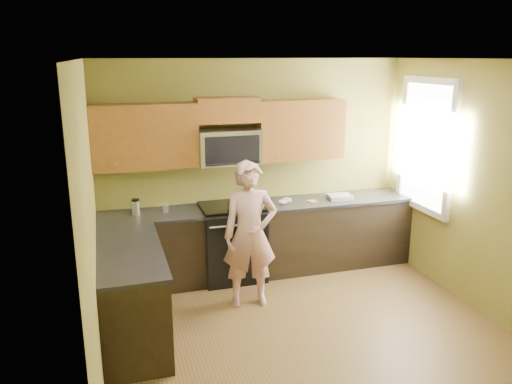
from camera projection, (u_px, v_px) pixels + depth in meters
name	position (u px, v px, depth m)	size (l,w,h in m)	color
floor	(313.00, 339.00, 5.04)	(4.00, 4.00, 0.00)	brown
ceiling	(322.00, 59.00, 4.34)	(4.00, 4.00, 0.00)	white
wall_back	(255.00, 166.00, 6.54)	(4.00, 4.00, 0.00)	olive
wall_front	(461.00, 309.00, 2.85)	(4.00, 4.00, 0.00)	olive
wall_left	(91.00, 230.00, 4.13)	(4.00, 4.00, 0.00)	olive
wall_right	(495.00, 193.00, 5.25)	(4.00, 4.00, 0.00)	olive
cabinet_back_run	(262.00, 240.00, 6.50)	(4.00, 0.60, 0.88)	black
cabinet_left_run	(132.00, 295.00, 5.01)	(0.60, 1.60, 0.88)	black
countertop_back	(262.00, 206.00, 6.37)	(4.00, 0.62, 0.04)	black
countertop_left	(130.00, 252.00, 4.89)	(0.62, 1.60, 0.04)	black
stove	(232.00, 242.00, 6.36)	(0.76, 0.65, 0.95)	black
microwave	(229.00, 163.00, 6.22)	(0.76, 0.40, 0.42)	silver
upper_cab_left	(146.00, 168.00, 5.97)	(1.22, 0.33, 0.75)	brown
upper_cab_right	(299.00, 159.00, 6.51)	(1.12, 0.33, 0.75)	brown
upper_cab_over_mw	(227.00, 110.00, 6.08)	(0.76, 0.33, 0.30)	brown
window	(426.00, 146.00, 6.28)	(0.06, 1.06, 1.66)	white
woman	(250.00, 235.00, 5.59)	(0.60, 0.39, 1.64)	#CE6B67
frying_pan	(238.00, 209.00, 6.08)	(0.26, 0.45, 0.06)	black
butter_tub	(259.00, 208.00, 6.23)	(0.14, 0.14, 0.10)	yellow
toast_slice	(312.00, 201.00, 6.48)	(0.11, 0.11, 0.01)	#B27F47
napkin_a	(283.00, 202.00, 6.37)	(0.11, 0.12, 0.06)	silver
napkin_b	(287.00, 200.00, 6.44)	(0.12, 0.13, 0.07)	silver
dish_towel	(340.00, 197.00, 6.63)	(0.30, 0.24, 0.05)	silver
travel_mug	(136.00, 215.00, 5.94)	(0.09, 0.09, 0.20)	silver
glass_a	(134.00, 206.00, 6.11)	(0.07, 0.07, 0.12)	silver
glass_c	(166.00, 207.00, 6.04)	(0.07, 0.07, 0.12)	silver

